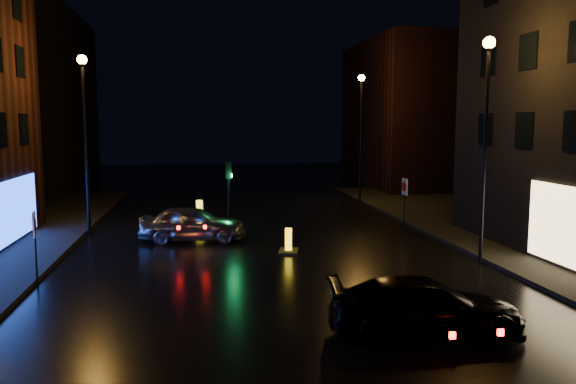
% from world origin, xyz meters
% --- Properties ---
extents(ground, '(120.00, 120.00, 0.00)m').
position_xyz_m(ground, '(0.00, 0.00, 0.00)').
color(ground, black).
rests_on(ground, ground).
extents(building_far_left, '(8.00, 16.00, 14.00)m').
position_xyz_m(building_far_left, '(-16.00, 35.00, 7.00)').
color(building_far_left, black).
rests_on(building_far_left, ground).
extents(building_far_right, '(8.00, 14.00, 12.00)m').
position_xyz_m(building_far_right, '(15.00, 32.00, 6.00)').
color(building_far_right, black).
rests_on(building_far_right, ground).
extents(street_lamp_lfar, '(0.44, 0.44, 8.37)m').
position_xyz_m(street_lamp_lfar, '(-7.80, 14.00, 5.56)').
color(street_lamp_lfar, black).
rests_on(street_lamp_lfar, ground).
extents(street_lamp_rnear, '(0.44, 0.44, 8.37)m').
position_xyz_m(street_lamp_rnear, '(7.80, 6.00, 5.56)').
color(street_lamp_rnear, black).
rests_on(street_lamp_rnear, ground).
extents(street_lamp_rfar, '(0.44, 0.44, 8.37)m').
position_xyz_m(street_lamp_rfar, '(7.80, 22.00, 5.56)').
color(street_lamp_rfar, black).
rests_on(street_lamp_rfar, ground).
extents(traffic_signal, '(1.40, 2.40, 3.45)m').
position_xyz_m(traffic_signal, '(-1.20, 14.00, 0.50)').
color(traffic_signal, black).
rests_on(traffic_signal, ground).
extents(silver_hatchback, '(4.82, 2.36, 1.58)m').
position_xyz_m(silver_hatchback, '(-2.96, 11.90, 0.79)').
color(silver_hatchback, '#9C9DA3').
rests_on(silver_hatchback, ground).
extents(dark_sedan, '(5.05, 2.50, 1.41)m').
position_xyz_m(dark_sedan, '(2.87, -0.49, 0.70)').
color(dark_sedan, black).
rests_on(dark_sedan, ground).
extents(bollard_near, '(1.01, 1.30, 1.01)m').
position_xyz_m(bollard_near, '(0.94, 8.92, 0.22)').
color(bollard_near, black).
rests_on(bollard_near, ground).
extents(bollard_far, '(1.28, 1.51, 1.12)m').
position_xyz_m(bollard_far, '(-2.62, 17.17, 0.25)').
color(bollard_far, black).
rests_on(bollard_far, ground).
extents(road_sign_left, '(0.16, 0.59, 2.43)m').
position_xyz_m(road_sign_left, '(-7.90, 5.52, 1.82)').
color(road_sign_left, black).
rests_on(road_sign_left, ground).
extents(road_sign_right, '(0.10, 0.61, 2.51)m').
position_xyz_m(road_sign_right, '(7.59, 13.42, 1.88)').
color(road_sign_right, black).
rests_on(road_sign_right, ground).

